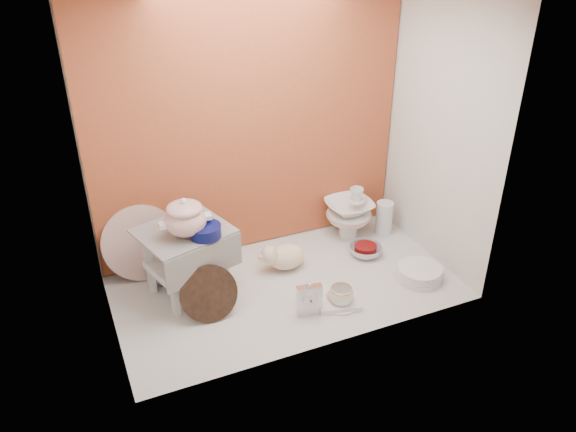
{
  "coord_description": "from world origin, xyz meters",
  "views": [
    {
      "loc": [
        -1.01,
        -2.34,
        1.86
      ],
      "look_at": [
        0.02,
        0.02,
        0.42
      ],
      "focal_mm": 36.18,
      "sensor_mm": 36.0,
      "label": 1
    }
  ],
  "objects_px": {
    "gold_rim_teacup": "(341,296)",
    "dinner_plate_stack": "(419,273)",
    "porcelain_tower": "(349,212)",
    "plush_pig": "(287,256)",
    "step_stool": "(186,261)",
    "mantel_clock": "(309,299)",
    "crystal_bowl": "(365,251)",
    "floral_platter": "(141,243)",
    "blue_white_vase": "(167,262)",
    "soup_tureen": "(185,217)"
  },
  "relations": [
    {
      "from": "soup_tureen",
      "to": "floral_platter",
      "type": "distance_m",
      "value": 0.45
    },
    {
      "from": "mantel_clock",
      "to": "blue_white_vase",
      "type": "bearing_deg",
      "value": 146.25
    },
    {
      "from": "step_stool",
      "to": "blue_white_vase",
      "type": "height_order",
      "value": "step_stool"
    },
    {
      "from": "gold_rim_teacup",
      "to": "dinner_plate_stack",
      "type": "relative_size",
      "value": 0.49
    },
    {
      "from": "step_stool",
      "to": "floral_platter",
      "type": "height_order",
      "value": "floral_platter"
    },
    {
      "from": "step_stool",
      "to": "mantel_clock",
      "type": "bearing_deg",
      "value": -56.85
    },
    {
      "from": "gold_rim_teacup",
      "to": "dinner_plate_stack",
      "type": "distance_m",
      "value": 0.51
    },
    {
      "from": "plush_pig",
      "to": "soup_tureen",
      "type": "bearing_deg",
      "value": -151.37
    },
    {
      "from": "plush_pig",
      "to": "floral_platter",
      "type": "bearing_deg",
      "value": -175.26
    },
    {
      "from": "floral_platter",
      "to": "step_stool",
      "type": "bearing_deg",
      "value": -53.81
    },
    {
      "from": "soup_tureen",
      "to": "gold_rim_teacup",
      "type": "bearing_deg",
      "value": -29.16
    },
    {
      "from": "floral_platter",
      "to": "dinner_plate_stack",
      "type": "xyz_separation_m",
      "value": [
        1.37,
        -0.65,
        -0.17
      ]
    },
    {
      "from": "floral_platter",
      "to": "crystal_bowl",
      "type": "xyz_separation_m",
      "value": [
        1.22,
        -0.32,
        -0.17
      ]
    },
    {
      "from": "blue_white_vase",
      "to": "plush_pig",
      "type": "xyz_separation_m",
      "value": [
        0.64,
        -0.15,
        -0.04
      ]
    },
    {
      "from": "step_stool",
      "to": "blue_white_vase",
      "type": "xyz_separation_m",
      "value": [
        -0.08,
        0.14,
        -0.07
      ]
    },
    {
      "from": "floral_platter",
      "to": "blue_white_vase",
      "type": "bearing_deg",
      "value": -46.04
    },
    {
      "from": "floral_platter",
      "to": "dinner_plate_stack",
      "type": "height_order",
      "value": "floral_platter"
    },
    {
      "from": "soup_tureen",
      "to": "plush_pig",
      "type": "xyz_separation_m",
      "value": [
        0.56,
        0.04,
        -0.4
      ]
    },
    {
      "from": "porcelain_tower",
      "to": "plush_pig",
      "type": "bearing_deg",
      "value": -159.47
    },
    {
      "from": "dinner_plate_stack",
      "to": "crystal_bowl",
      "type": "relative_size",
      "value": 1.34
    },
    {
      "from": "step_stool",
      "to": "dinner_plate_stack",
      "type": "distance_m",
      "value": 1.26
    },
    {
      "from": "floral_platter",
      "to": "gold_rim_teacup",
      "type": "xyz_separation_m",
      "value": [
        0.86,
        -0.68,
        -0.14
      ]
    },
    {
      "from": "step_stool",
      "to": "crystal_bowl",
      "type": "distance_m",
      "value": 1.05
    },
    {
      "from": "plush_pig",
      "to": "porcelain_tower",
      "type": "bearing_deg",
      "value": 44.75
    },
    {
      "from": "mantel_clock",
      "to": "crystal_bowl",
      "type": "height_order",
      "value": "mantel_clock"
    },
    {
      "from": "floral_platter",
      "to": "dinner_plate_stack",
      "type": "distance_m",
      "value": 1.52
    },
    {
      "from": "floral_platter",
      "to": "gold_rim_teacup",
      "type": "height_order",
      "value": "floral_platter"
    },
    {
      "from": "blue_white_vase",
      "to": "crystal_bowl",
      "type": "height_order",
      "value": "blue_white_vase"
    },
    {
      "from": "crystal_bowl",
      "to": "soup_tureen",
      "type": "bearing_deg",
      "value": 179.26
    },
    {
      "from": "blue_white_vase",
      "to": "porcelain_tower",
      "type": "distance_m",
      "value": 1.13
    },
    {
      "from": "step_stool",
      "to": "dinner_plate_stack",
      "type": "bearing_deg",
      "value": -35.07
    },
    {
      "from": "soup_tureen",
      "to": "gold_rim_teacup",
      "type": "height_order",
      "value": "soup_tureen"
    },
    {
      "from": "blue_white_vase",
      "to": "plush_pig",
      "type": "bearing_deg",
      "value": -13.59
    },
    {
      "from": "mantel_clock",
      "to": "plush_pig",
      "type": "distance_m",
      "value": 0.42
    },
    {
      "from": "gold_rim_teacup",
      "to": "crystal_bowl",
      "type": "height_order",
      "value": "gold_rim_teacup"
    },
    {
      "from": "step_stool",
      "to": "soup_tureen",
      "type": "xyz_separation_m",
      "value": [
        0.0,
        -0.06,
        0.29
      ]
    },
    {
      "from": "soup_tureen",
      "to": "gold_rim_teacup",
      "type": "xyz_separation_m",
      "value": [
        0.68,
        -0.38,
        -0.42
      ]
    },
    {
      "from": "plush_pig",
      "to": "gold_rim_teacup",
      "type": "distance_m",
      "value": 0.44
    },
    {
      "from": "crystal_bowl",
      "to": "dinner_plate_stack",
      "type": "bearing_deg",
      "value": -65.39
    },
    {
      "from": "blue_white_vase",
      "to": "plush_pig",
      "type": "height_order",
      "value": "blue_white_vase"
    },
    {
      "from": "mantel_clock",
      "to": "dinner_plate_stack",
      "type": "bearing_deg",
      "value": 13.08
    },
    {
      "from": "step_stool",
      "to": "crystal_bowl",
      "type": "bearing_deg",
      "value": -20.46
    },
    {
      "from": "blue_white_vase",
      "to": "crystal_bowl",
      "type": "distance_m",
      "value": 1.14
    },
    {
      "from": "porcelain_tower",
      "to": "floral_platter",
      "type": "bearing_deg",
      "value": 176.29
    },
    {
      "from": "blue_white_vase",
      "to": "porcelain_tower",
      "type": "xyz_separation_m",
      "value": [
        1.13,
        0.03,
        0.04
      ]
    },
    {
      "from": "mantel_clock",
      "to": "plush_pig",
      "type": "height_order",
      "value": "mantel_clock"
    },
    {
      "from": "soup_tureen",
      "to": "blue_white_vase",
      "type": "height_order",
      "value": "soup_tureen"
    },
    {
      "from": "floral_platter",
      "to": "crystal_bowl",
      "type": "distance_m",
      "value": 1.27
    },
    {
      "from": "plush_pig",
      "to": "gold_rim_teacup",
      "type": "bearing_deg",
      "value": -49.93
    },
    {
      "from": "plush_pig",
      "to": "crystal_bowl",
      "type": "distance_m",
      "value": 0.48
    }
  ]
}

